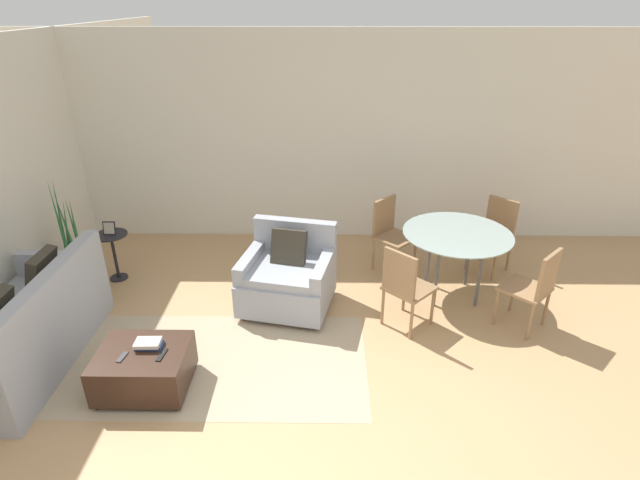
% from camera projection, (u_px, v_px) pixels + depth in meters
% --- Properties ---
extents(ground_plane, '(20.00, 20.00, 0.00)m').
position_uv_depth(ground_plane, '(317.00, 452.00, 3.73)').
color(ground_plane, tan).
extents(wall_back, '(12.00, 0.06, 2.75)m').
position_uv_depth(wall_back, '(322.00, 139.00, 6.58)').
color(wall_back, silver).
rests_on(wall_back, ground_plane).
extents(area_rug, '(2.72, 1.47, 0.01)m').
position_uv_depth(area_rug, '(220.00, 362.00, 4.65)').
color(area_rug, tan).
rests_on(area_rug, ground_plane).
extents(couch, '(0.93, 1.86, 0.92)m').
position_uv_depth(couch, '(25.00, 333.00, 4.54)').
color(couch, '#999EA8').
rests_on(couch, ground_plane).
extents(armchair, '(1.07, 1.01, 0.89)m').
position_uv_depth(armchair, '(288.00, 277.00, 5.37)').
color(armchair, '#999EA8').
rests_on(armchair, ground_plane).
extents(ottoman, '(0.75, 0.62, 0.38)m').
position_uv_depth(ottoman, '(144.00, 368.00, 4.26)').
color(ottoman, '#382319').
rests_on(ottoman, ground_plane).
extents(book_stack, '(0.23, 0.15, 0.07)m').
position_uv_depth(book_stack, '(148.00, 344.00, 4.23)').
color(book_stack, '#2D478C').
rests_on(book_stack, ottoman).
extents(tv_remote_primary, '(0.06, 0.17, 0.01)m').
position_uv_depth(tv_remote_primary, '(162.00, 355.00, 4.14)').
color(tv_remote_primary, black).
rests_on(tv_remote_primary, ottoman).
extents(tv_remote_secondary, '(0.06, 0.14, 0.01)m').
position_uv_depth(tv_remote_secondary, '(122.00, 357.00, 4.12)').
color(tv_remote_secondary, '#333338').
rests_on(tv_remote_secondary, ottoman).
extents(potted_plant, '(0.38, 0.38, 1.30)m').
position_uv_depth(potted_plant, '(74.00, 262.00, 5.87)').
color(potted_plant, '#333338').
rests_on(potted_plant, ground_plane).
extents(side_table, '(0.38, 0.38, 0.59)m').
position_uv_depth(side_table, '(113.00, 248.00, 5.86)').
color(side_table, black).
rests_on(side_table, ground_plane).
extents(picture_frame, '(0.14, 0.06, 0.16)m').
position_uv_depth(picture_frame, '(109.00, 228.00, 5.75)').
color(picture_frame, black).
rests_on(picture_frame, side_table).
extents(dining_table, '(1.18, 1.18, 0.78)m').
position_uv_depth(dining_table, '(457.00, 240.00, 5.41)').
color(dining_table, '#8C9E99').
rests_on(dining_table, ground_plane).
extents(dining_chair_near_left, '(0.59, 0.59, 0.90)m').
position_uv_depth(dining_chair_near_left, '(405.00, 284.00, 4.92)').
color(dining_chair_near_left, '#93704C').
rests_on(dining_chair_near_left, ground_plane).
extents(dining_chair_near_right, '(0.59, 0.59, 0.90)m').
position_uv_depth(dining_chair_near_right, '(535.00, 285.00, 4.90)').
color(dining_chair_near_right, '#93704C').
rests_on(dining_chair_near_right, ground_plane).
extents(dining_chair_far_left, '(0.59, 0.59, 0.90)m').
position_uv_depth(dining_chair_far_left, '(390.00, 230.00, 6.07)').
color(dining_chair_far_left, '#93704C').
rests_on(dining_chair_far_left, ground_plane).
extents(dining_chair_far_right, '(0.59, 0.59, 0.90)m').
position_uv_depth(dining_chair_far_right, '(496.00, 230.00, 6.06)').
color(dining_chair_far_right, '#93704C').
rests_on(dining_chair_far_right, ground_plane).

